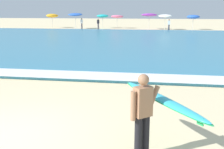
% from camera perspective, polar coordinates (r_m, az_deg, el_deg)
% --- Properties ---
extents(ground_plane, '(160.00, 160.00, 0.00)m').
position_cam_1_polar(ground_plane, '(7.19, -21.73, -11.84)').
color(ground_plane, beige).
extents(sea, '(120.00, 28.00, 0.14)m').
position_cam_1_polar(sea, '(25.19, 0.83, 6.78)').
color(sea, teal).
rests_on(sea, ground).
extents(surf_foam, '(120.00, 1.44, 0.01)m').
position_cam_1_polar(surf_foam, '(12.23, -8.01, -0.03)').
color(surf_foam, white).
rests_on(surf_foam, sea).
extents(surfer_with_board, '(1.89, 2.19, 1.73)m').
position_cam_1_polar(surfer_with_board, '(5.68, 8.35, -6.48)').
color(surfer_with_board, black).
rests_on(surfer_with_board, ground).
extents(beach_umbrella_0, '(1.84, 1.84, 2.18)m').
position_cam_1_polar(beach_umbrella_0, '(45.12, -12.15, 11.69)').
color(beach_umbrella_0, beige).
rests_on(beach_umbrella_0, ground).
extents(beach_umbrella_1, '(2.12, 2.14, 2.37)m').
position_cam_1_polar(beach_umbrella_1, '(42.46, -7.53, 12.06)').
color(beach_umbrella_1, beige).
rests_on(beach_umbrella_1, ground).
extents(beach_umbrella_2, '(1.80, 1.81, 2.11)m').
position_cam_1_polar(beach_umbrella_2, '(43.54, -1.93, 11.88)').
color(beach_umbrella_2, beige).
rests_on(beach_umbrella_2, ground).
extents(beach_umbrella_3, '(1.89, 1.91, 2.05)m').
position_cam_1_polar(beach_umbrella_3, '(43.11, 1.05, 11.78)').
color(beach_umbrella_3, beige).
rests_on(beach_umbrella_3, ground).
extents(beach_umbrella_4, '(2.27, 2.29, 2.34)m').
position_cam_1_polar(beach_umbrella_4, '(41.24, 7.63, 12.01)').
color(beach_umbrella_4, beige).
rests_on(beach_umbrella_4, ground).
extents(beach_umbrella_5, '(1.88, 1.90, 2.23)m').
position_cam_1_polar(beach_umbrella_5, '(40.72, 10.82, 11.68)').
color(beach_umbrella_5, beige).
rests_on(beach_umbrella_5, ground).
extents(beach_umbrella_6, '(1.81, 1.82, 2.10)m').
position_cam_1_polar(beach_umbrella_6, '(41.80, 16.30, 11.25)').
color(beach_umbrella_6, beige).
rests_on(beach_umbrella_6, ground).
extents(beachgoer_near_row_left, '(0.32, 0.20, 1.58)m').
position_cam_1_polar(beachgoer_near_row_left, '(38.94, 11.57, 9.97)').
color(beachgoer_near_row_left, '#383842').
rests_on(beachgoer_near_row_left, ground).
extents(beachgoer_near_row_mid, '(0.32, 0.20, 1.58)m').
position_cam_1_polar(beachgoer_near_row_mid, '(41.17, -2.85, 10.39)').
color(beachgoer_near_row_mid, '#383842').
rests_on(beachgoer_near_row_mid, ground).
extents(beachgoer_near_row_right, '(0.32, 0.20, 1.58)m').
position_cam_1_polar(beachgoer_near_row_right, '(42.02, -6.21, 10.39)').
color(beachgoer_near_row_right, '#383842').
rests_on(beachgoer_near_row_right, ground).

